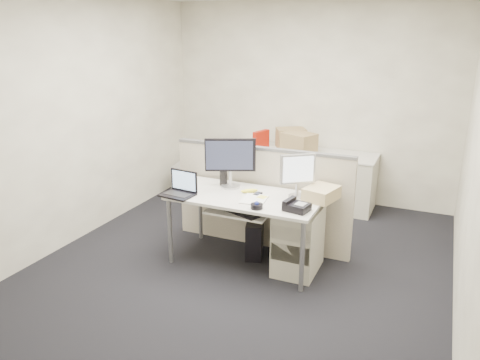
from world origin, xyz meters
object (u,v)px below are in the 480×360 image
at_px(desk, 245,202).
at_px(monitor_main, 230,163).
at_px(laptop, 177,185).
at_px(desk_phone, 297,207).

xyz_separation_m(desk, monitor_main, (-0.25, 0.18, 0.33)).
xyz_separation_m(monitor_main, laptop, (-0.37, -0.46, -0.14)).
bearing_deg(desk_phone, monitor_main, 167.75).
distance_m(desk, laptop, 0.70).
relative_size(desk, monitor_main, 2.86).
xyz_separation_m(desk, desk_phone, (0.59, -0.18, 0.10)).
relative_size(desk, desk_phone, 6.86).
bearing_deg(monitor_main, desk_phone, -46.73).
bearing_deg(monitor_main, laptop, -152.31).
bearing_deg(laptop, desk_phone, 11.00).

